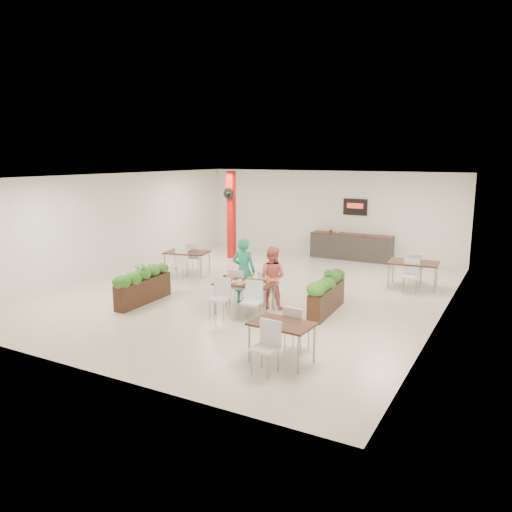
{
  "coord_description": "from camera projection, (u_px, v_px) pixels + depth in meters",
  "views": [
    {
      "loc": [
        6.58,
        -11.8,
        3.73
      ],
      "look_at": [
        0.28,
        -0.3,
        1.1
      ],
      "focal_mm": 35.0,
      "sensor_mm": 36.0,
      "label": 1
    }
  ],
  "objects": [
    {
      "name": "red_column",
      "position": [
        231.0,
        214.0,
        18.33
      ],
      "size": [
        0.4,
        0.41,
        3.2
      ],
      "color": "#B50E0C",
      "rests_on": "ground"
    },
    {
      "name": "side_table_b",
      "position": [
        413.0,
        266.0,
        14.32
      ],
      "size": [
        1.43,
        1.65,
        0.92
      ],
      "rotation": [
        0.0,
        0.0,
        0.08
      ],
      "color": "black",
      "rests_on": "ground"
    },
    {
      "name": "planter_left",
      "position": [
        143.0,
        283.0,
        12.82
      ],
      "size": [
        0.48,
        2.03,
        1.06
      ],
      "rotation": [
        0.0,
        0.0,
        1.62
      ],
      "color": "black",
      "rests_on": "ground"
    },
    {
      "name": "diner_man",
      "position": [
        244.0,
        271.0,
        12.74
      ],
      "size": [
        0.68,
        0.5,
        1.71
      ],
      "primitive_type": "imported",
      "rotation": [
        0.0,
        0.0,
        3.29
      ],
      "color": "#249F78",
      "rests_on": "ground"
    },
    {
      "name": "side_table_c",
      "position": [
        282.0,
        330.0,
        9.1
      ],
      "size": [
        1.18,
        1.64,
        0.92
      ],
      "rotation": [
        0.0,
        0.0,
        -0.06
      ],
      "color": "black",
      "rests_on": "ground"
    },
    {
      "name": "main_table",
      "position": [
        244.0,
        287.0,
        12.03
      ],
      "size": [
        1.51,
        1.79,
        0.92
      ],
      "rotation": [
        0.0,
        0.0,
        0.15
      ],
      "color": "black",
      "rests_on": "ground"
    },
    {
      "name": "diner_woman",
      "position": [
        272.0,
        277.0,
        12.37
      ],
      "size": [
        0.83,
        0.7,
        1.55
      ],
      "primitive_type": "imported",
      "rotation": [
        0.0,
        0.0,
        3.29
      ],
      "color": "#EE736A",
      "rests_on": "ground"
    },
    {
      "name": "side_table_a",
      "position": [
        187.0,
        255.0,
        15.88
      ],
      "size": [
        1.48,
        1.67,
        0.92
      ],
      "rotation": [
        0.0,
        0.0,
        0.22
      ],
      "color": "black",
      "rests_on": "ground"
    },
    {
      "name": "planter_right",
      "position": [
        327.0,
        292.0,
        12.01
      ],
      "size": [
        0.49,
        2.05,
        1.07
      ],
      "rotation": [
        0.0,
        0.0,
        1.63
      ],
      "color": "black",
      "rests_on": "ground"
    },
    {
      "name": "room_shell",
      "position": [
        252.0,
        221.0,
        13.58
      ],
      "size": [
        10.1,
        12.1,
        3.22
      ],
      "color": "white",
      "rests_on": "ground"
    },
    {
      "name": "ground",
      "position": [
        252.0,
        292.0,
        13.98
      ],
      "size": [
        12.0,
        12.0,
        0.0
      ],
      "primitive_type": "plane",
      "color": "beige",
      "rests_on": "ground"
    },
    {
      "name": "service_counter",
      "position": [
        351.0,
        246.0,
        18.27
      ],
      "size": [
        3.0,
        0.64,
        2.2
      ],
      "color": "#292624",
      "rests_on": "ground"
    }
  ]
}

